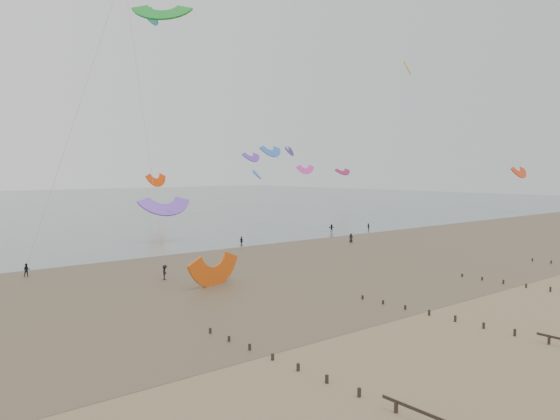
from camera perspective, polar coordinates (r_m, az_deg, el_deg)
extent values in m
plane|color=brown|center=(45.98, 16.68, -12.38)|extent=(500.00, 500.00, 0.00)
plane|color=#473A28|center=(70.96, -7.71, -6.37)|extent=(500.00, 500.00, 0.00)
ellipsoid|color=slate|center=(51.59, -17.21, -10.55)|extent=(23.60, 14.36, 0.01)
ellipsoid|color=slate|center=(80.18, -1.53, -5.12)|extent=(33.64, 18.32, 0.01)
ellipsoid|color=slate|center=(99.05, 16.67, -3.51)|extent=(19.65, 13.67, 0.01)
cube|color=black|center=(31.64, 12.03, -19.56)|extent=(0.16, 0.16, 0.65)
cube|color=black|center=(33.20, 8.28, -18.36)|extent=(0.16, 0.16, 0.62)
cube|color=black|center=(34.89, 4.92, -17.22)|extent=(0.16, 0.16, 0.59)
cube|color=black|center=(36.69, 1.91, -16.13)|extent=(0.16, 0.16, 0.57)
cube|color=black|center=(38.58, -0.78, -15.11)|extent=(0.16, 0.16, 0.54)
cube|color=black|center=(40.56, -3.19, -14.17)|extent=(0.16, 0.16, 0.51)
cube|color=black|center=(42.61, -5.35, -13.29)|extent=(0.16, 0.16, 0.48)
cube|color=black|center=(44.71, -7.30, -12.47)|extent=(0.16, 0.16, 0.45)
cube|color=black|center=(46.35, 26.29, -12.15)|extent=(0.16, 0.16, 0.65)
cube|color=black|center=(47.42, 23.33, -11.70)|extent=(0.16, 0.16, 0.62)
cube|color=black|center=(48.62, 20.51, -11.25)|extent=(0.16, 0.16, 0.59)
cube|color=black|center=(49.93, 17.84, -10.80)|extent=(0.16, 0.16, 0.57)
cube|color=black|center=(51.34, 15.33, -10.35)|extent=(0.16, 0.16, 0.54)
cube|color=black|center=(52.84, 12.95, -9.90)|extent=(0.16, 0.16, 0.51)
cube|color=black|center=(54.43, 10.72, -9.47)|extent=(0.16, 0.16, 0.48)
cube|color=black|center=(56.09, 8.62, -9.05)|extent=(0.16, 0.16, 0.45)
cube|color=black|center=(65.48, 26.41, -7.47)|extent=(0.16, 0.16, 0.57)
cube|color=black|center=(66.56, 24.33, -7.23)|extent=(0.16, 0.16, 0.54)
cube|color=black|center=(67.73, 22.31, -6.99)|extent=(0.16, 0.16, 0.51)
cube|color=black|center=(68.97, 20.37, -6.76)|extent=(0.16, 0.16, 0.48)
cube|color=black|center=(70.29, 18.50, -6.52)|extent=(0.16, 0.16, 0.45)
cube|color=black|center=(84.85, 26.48, -4.92)|extent=(0.16, 0.16, 0.48)
cube|color=black|center=(85.93, 24.87, -4.77)|extent=(0.16, 0.16, 0.45)
imported|color=black|center=(118.36, 9.20, -1.77)|extent=(0.98, 0.98, 1.60)
imported|color=black|center=(73.59, -24.95, -5.71)|extent=(0.87, 0.73, 1.63)
imported|color=black|center=(98.96, 7.43, -2.90)|extent=(0.88, 0.95, 1.63)
imported|color=black|center=(115.50, 5.40, -1.88)|extent=(1.57, 0.82, 1.61)
imported|color=black|center=(93.82, -4.04, -3.27)|extent=(0.42, 0.96, 1.63)
imported|color=black|center=(66.37, -11.94, -6.39)|extent=(1.23, 1.32, 1.79)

